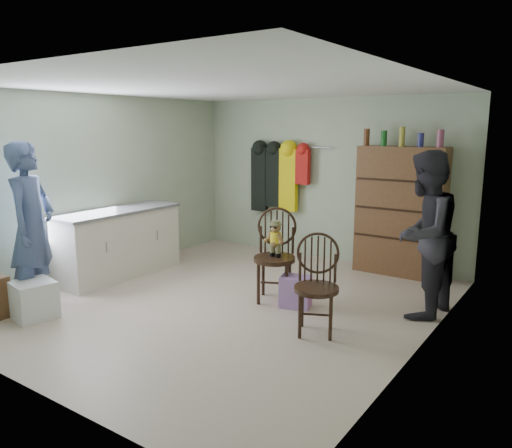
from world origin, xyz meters
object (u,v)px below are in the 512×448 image
Objects in this scene: counter at (118,243)px; chair_front at (275,248)px; chair_far at (317,280)px; dresser at (400,211)px.

chair_front is at bearing 9.98° from counter.
chair_front reaches higher than chair_far.
chair_far is at bearing -58.20° from chair_front.
counter is 1.84× the size of chair_far.
chair_front is at bearing 120.88° from chair_far.
chair_front is 1.10× the size of chair_far.
chair_far is 2.50m from dresser.
chair_front is 2.09m from dresser.
chair_front reaches higher than counter.
chair_far is at bearing -89.95° from dresser.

